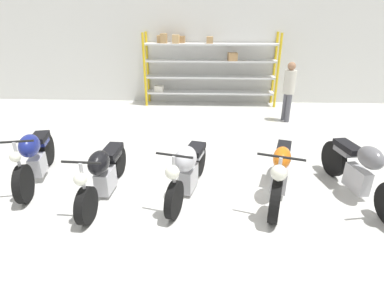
# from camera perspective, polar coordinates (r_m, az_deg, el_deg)

# --- Properties ---
(ground_plane) EXTENTS (30.00, 30.00, 0.00)m
(ground_plane) POSITION_cam_1_polar(r_m,az_deg,el_deg) (5.35, -0.19, -8.60)
(ground_plane) COLOR silver
(back_wall) EXTENTS (30.00, 0.08, 3.60)m
(back_wall) POSITION_cam_1_polar(r_m,az_deg,el_deg) (10.53, 1.39, 17.67)
(back_wall) COLOR silver
(back_wall) RESTS_ON ground_plane
(shelving_rack) EXTENTS (4.39, 0.63, 2.35)m
(shelving_rack) POSITION_cam_1_polar(r_m,az_deg,el_deg) (10.23, 2.86, 14.57)
(shelving_rack) COLOR gold
(shelving_rack) RESTS_ON ground_plane
(motorcycle_blue) EXTENTS (0.68, 2.00, 1.06)m
(motorcycle_blue) POSITION_cam_1_polar(r_m,az_deg,el_deg) (6.11, -27.81, -2.08)
(motorcycle_blue) COLOR black
(motorcycle_blue) RESTS_ON ground_plane
(motorcycle_black) EXTENTS (0.57, 2.03, 0.98)m
(motorcycle_black) POSITION_cam_1_polar(r_m,az_deg,el_deg) (5.20, -16.52, -5.14)
(motorcycle_black) COLOR black
(motorcycle_black) RESTS_ON ground_plane
(motorcycle_silver) EXTENTS (0.73, 1.93, 1.03)m
(motorcycle_silver) POSITION_cam_1_polar(r_m,az_deg,el_deg) (5.00, -0.83, -4.70)
(motorcycle_silver) COLOR black
(motorcycle_silver) RESTS_ON ground_plane
(motorcycle_orange) EXTENTS (0.89, 2.05, 1.04)m
(motorcycle_orange) POSITION_cam_1_polar(r_m,az_deg,el_deg) (5.16, 16.46, -5.06)
(motorcycle_orange) COLOR black
(motorcycle_orange) RESTS_ON ground_plane
(motorcycle_grey) EXTENTS (0.66, 2.18, 1.07)m
(motorcycle_grey) POSITION_cam_1_polar(r_m,az_deg,el_deg) (5.65, 29.63, -4.33)
(motorcycle_grey) COLOR black
(motorcycle_grey) RESTS_ON ground_plane
(person_browsing) EXTENTS (0.41, 0.41, 1.68)m
(person_browsing) POSITION_cam_1_polar(r_m,az_deg,el_deg) (8.92, 17.99, 10.24)
(person_browsing) COLOR #595960
(person_browsing) RESTS_ON ground_plane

